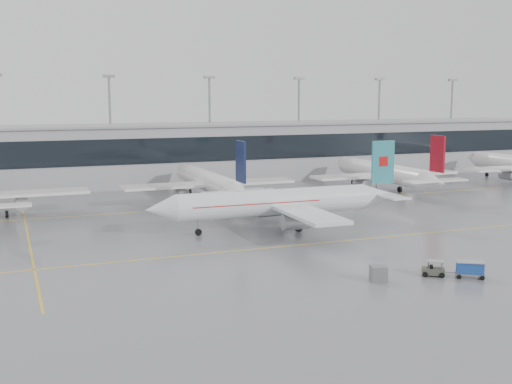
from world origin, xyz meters
name	(u,v)px	position (x,y,z in m)	size (l,w,h in m)	color
ground	(292,246)	(0.00, 0.00, 0.00)	(320.00, 320.00, 0.00)	slate
taxi_line_main	(292,246)	(0.00, 0.00, 0.01)	(120.00, 0.25, 0.01)	gold
taxi_line_north	(216,207)	(0.00, 30.00, 0.01)	(120.00, 0.25, 0.01)	gold
taxi_line_cross	(29,240)	(-30.00, 15.00, 0.01)	(0.25, 60.00, 0.01)	gold
terminal	(169,154)	(0.00, 62.00, 6.00)	(180.00, 15.00, 12.00)	#97979B
terminal_glass	(178,150)	(0.00, 54.45, 7.50)	(180.00, 0.20, 5.00)	black
terminal_roof	(168,125)	(0.00, 62.00, 12.20)	(182.00, 16.00, 0.40)	gray
light_masts	(161,118)	(0.00, 68.00, 13.34)	(156.40, 1.00, 22.60)	gray
air_canada_jet	(283,202)	(3.03, 9.61, 3.76)	(37.25, 29.97, 11.82)	silver
parked_jet_c	(209,182)	(0.00, 33.69, 3.71)	(29.64, 36.96, 11.72)	white
parked_jet_d	(385,173)	(35.00, 33.69, 3.71)	(29.64, 36.96, 11.72)	white
baggage_tug	(433,271)	(7.82, -17.48, 0.57)	(3.21, 2.38, 1.62)	#404639
baggage_cart	(470,268)	(10.88, -19.38, 1.01)	(3.15, 2.75, 1.72)	gray
gse_unit	(378,274)	(1.59, -17.03, 0.78)	(1.55, 1.44, 1.55)	slate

